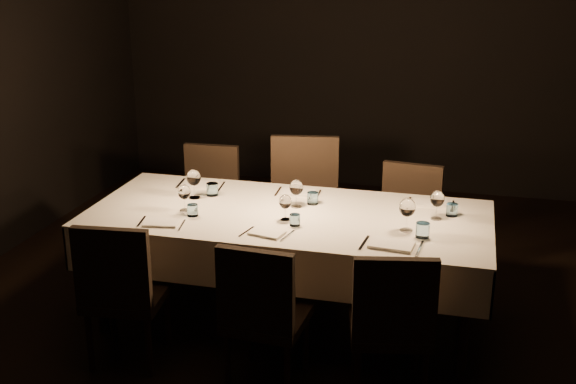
% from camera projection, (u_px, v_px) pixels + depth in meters
% --- Properties ---
extents(room, '(5.01, 6.01, 3.01)m').
position_uv_depth(room, '(288.00, 97.00, 4.31)').
color(room, black).
rests_on(room, ground).
extents(dining_table, '(2.52, 1.12, 0.76)m').
position_uv_depth(dining_table, '(288.00, 224.00, 4.57)').
color(dining_table, black).
rests_on(dining_table, ground).
extents(chair_near_left, '(0.48, 0.48, 0.91)m').
position_uv_depth(chair_near_left, '(121.00, 288.00, 4.12)').
color(chair_near_left, black).
rests_on(chair_near_left, ground).
extents(place_setting_near_left, '(0.32, 0.40, 0.17)m').
position_uv_depth(place_setting_near_left, '(179.00, 206.00, 4.48)').
color(place_setting_near_left, beige).
rests_on(place_setting_near_left, dining_table).
extents(chair_near_center, '(0.45, 0.45, 0.88)m').
position_uv_depth(chair_near_center, '(262.00, 310.00, 3.89)').
color(chair_near_center, black).
rests_on(chair_near_center, ground).
extents(place_setting_near_center, '(0.31, 0.39, 0.16)m').
position_uv_depth(place_setting_near_center, '(282.00, 215.00, 4.32)').
color(place_setting_near_center, beige).
rests_on(place_setting_near_center, dining_table).
extents(chair_near_right, '(0.50, 0.50, 0.89)m').
position_uv_depth(chair_near_right, '(392.00, 320.00, 3.78)').
color(chair_near_right, black).
rests_on(chair_near_right, ground).
extents(place_setting_near_right, '(0.37, 0.42, 0.20)m').
position_uv_depth(place_setting_near_right, '(406.00, 224.00, 4.14)').
color(place_setting_near_right, beige).
rests_on(place_setting_near_right, dining_table).
extents(chair_far_left, '(0.45, 0.45, 0.90)m').
position_uv_depth(chair_far_left, '(209.00, 198.00, 5.61)').
color(chair_far_left, black).
rests_on(chair_far_left, ground).
extents(place_setting_far_left, '(0.37, 0.42, 0.20)m').
position_uv_depth(place_setting_far_left, '(200.00, 183.00, 4.88)').
color(place_setting_far_left, beige).
rests_on(place_setting_far_left, dining_table).
extents(chair_far_center, '(0.58, 0.58, 1.04)m').
position_uv_depth(chair_far_center, '(303.00, 203.00, 5.30)').
color(chair_far_center, black).
rests_on(chair_far_center, ground).
extents(place_setting_far_center, '(0.33, 0.41, 0.18)m').
position_uv_depth(place_setting_far_center, '(301.00, 192.00, 4.72)').
color(place_setting_far_center, beige).
rests_on(place_setting_far_center, dining_table).
extents(chair_far_right, '(0.48, 0.48, 0.90)m').
position_uv_depth(chair_far_right, '(408.00, 221.00, 5.15)').
color(chair_far_right, black).
rests_on(chair_far_right, ground).
extents(place_setting_far_right, '(0.33, 0.40, 0.18)m').
position_uv_depth(place_setting_far_right, '(439.00, 203.00, 4.51)').
color(place_setting_far_right, beige).
rests_on(place_setting_far_right, dining_table).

